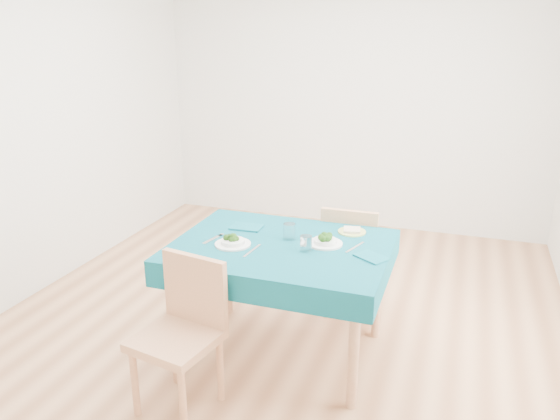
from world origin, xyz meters
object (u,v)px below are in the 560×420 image
(chair_far, at_px, (353,250))
(bowl_near, at_px, (233,240))
(side_plate, at_px, (352,232))
(chair_near, at_px, (175,326))
(bowl_far, at_px, (325,239))
(table, at_px, (281,300))

(chair_far, xyz_separation_m, bowl_near, (-0.59, -0.80, 0.30))
(chair_far, height_order, side_plate, chair_far)
(chair_near, bearing_deg, bowl_far, 62.70)
(table, distance_m, chair_near, 0.80)
(chair_near, xyz_separation_m, chair_far, (0.67, 1.39, -0.02))
(side_plate, bearing_deg, bowl_near, -144.71)
(chair_far, xyz_separation_m, side_plate, (0.06, -0.34, 0.27))
(chair_far, height_order, bowl_far, chair_far)
(table, relative_size, bowl_near, 5.93)
(chair_near, xyz_separation_m, bowl_near, (0.08, 0.60, 0.28))
(chair_far, xyz_separation_m, bowl_far, (-0.06, -0.60, 0.30))
(table, bearing_deg, bowl_far, 18.97)
(table, bearing_deg, chair_near, -116.89)
(bowl_near, distance_m, bowl_far, 0.57)
(table, bearing_deg, bowl_near, -158.60)
(chair_near, height_order, bowl_near, chair_near)
(chair_far, relative_size, bowl_near, 4.42)
(table, relative_size, chair_far, 1.34)
(chair_near, relative_size, bowl_near, 4.62)
(bowl_far, bearing_deg, table, -161.03)
(chair_far, distance_m, bowl_near, 1.04)
(chair_far, bearing_deg, table, 64.97)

